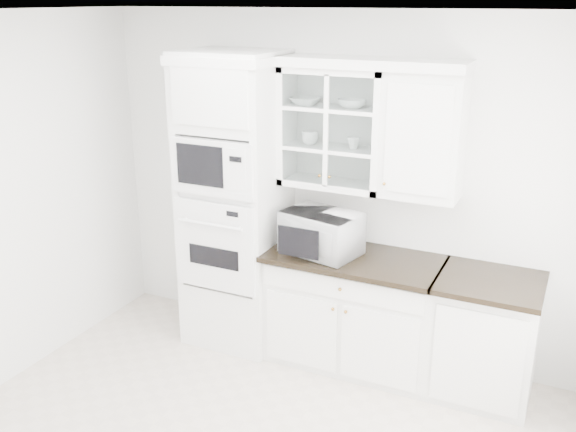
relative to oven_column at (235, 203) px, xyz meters
The scene contains 12 objects.
room_shell 1.37m from the oven_column, 52.79° to the right, with size 4.00×3.50×2.70m.
oven_column is the anchor object (origin of this frame).
base_cabinet_run 1.27m from the oven_column, ahead, with size 1.32×0.67×0.92m.
extra_base_cabinet 2.16m from the oven_column, ahead, with size 0.72×0.67×0.92m.
upper_cabinet_glass 1.03m from the oven_column, 12.10° to the left, with size 0.80×0.33×0.90m.
upper_cabinet_solid 1.60m from the oven_column, ahead, with size 0.55×0.33×0.90m, color white.
crown_molding 1.33m from the oven_column, 11.90° to the left, with size 2.14×0.38×0.07m, color white.
countertop_microwave 0.79m from the oven_column, ahead, with size 0.56×0.46×0.32m, color white.
bowl_a 1.02m from the oven_column, 15.31° to the left, with size 0.23×0.23×0.06m, color white.
bowl_b 1.26m from the oven_column, ahead, with size 0.21×0.21×0.06m, color white.
cup_a 0.83m from the oven_column, 14.07° to the left, with size 0.13×0.13×0.10m, color white.
cup_b 1.10m from the oven_column, ahead, with size 0.10×0.10×0.09m, color white.
Camera 1 is at (1.74, -2.85, 2.77)m, focal length 40.00 mm.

